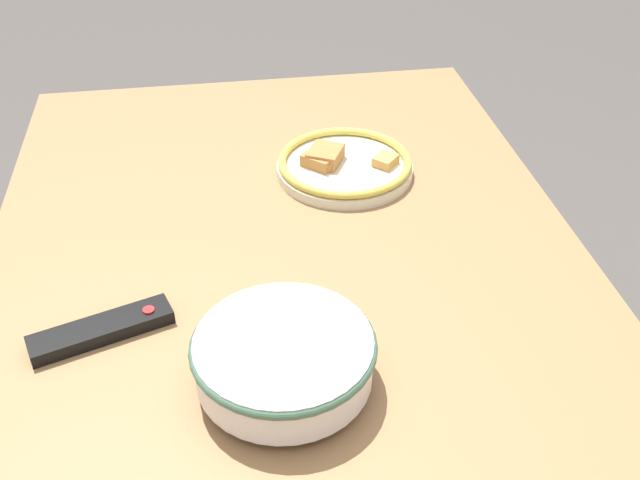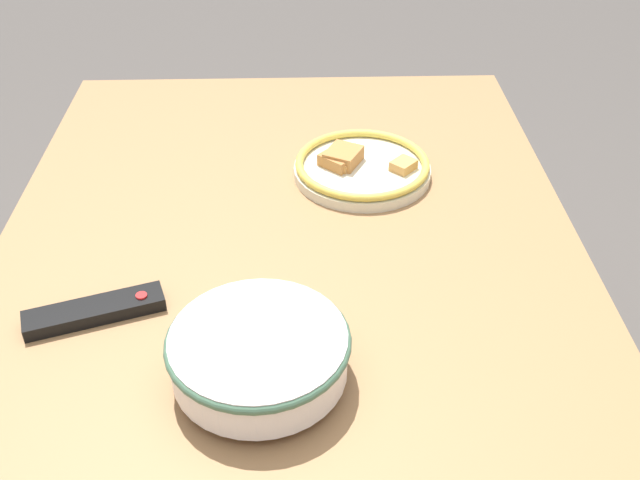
% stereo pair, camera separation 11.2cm
% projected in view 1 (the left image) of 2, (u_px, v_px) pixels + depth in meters
% --- Properties ---
extents(dining_table, '(1.54, 0.92, 0.73)m').
position_uv_depth(dining_table, '(299.00, 345.00, 1.10)').
color(dining_table, olive).
rests_on(dining_table, ground_plane).
extents(noodle_bowl, '(0.23, 0.23, 0.07)m').
position_uv_depth(noodle_bowl, '(284.00, 358.00, 0.91)').
color(noodle_bowl, silver).
rests_on(noodle_bowl, dining_table).
extents(food_plate, '(0.24, 0.24, 0.04)m').
position_uv_depth(food_plate, '(344.00, 165.00, 1.34)').
color(food_plate, beige).
rests_on(food_plate, dining_table).
extents(tv_remote, '(0.10, 0.20, 0.02)m').
position_uv_depth(tv_remote, '(102.00, 330.00, 1.00)').
color(tv_remote, black).
rests_on(tv_remote, dining_table).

